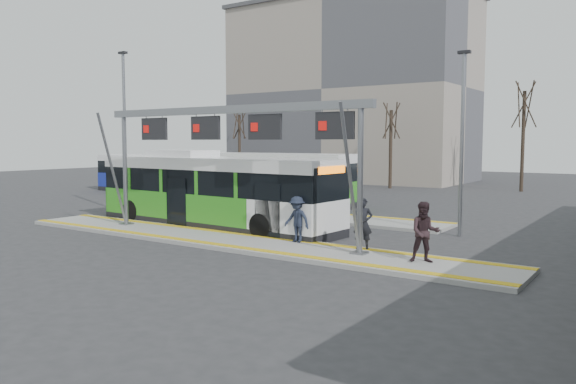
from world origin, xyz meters
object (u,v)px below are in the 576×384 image
at_px(passenger_c, 297,219).
at_px(hero_bus, 214,192).
at_px(passenger_a, 363,224).
at_px(passenger_b, 425,232).
at_px(gantry, 227,133).

bearing_deg(passenger_c, hero_bus, 167.88).
distance_m(passenger_a, passenger_c, 2.71).
relative_size(passenger_b, passenger_c, 1.10).
height_order(gantry, passenger_c, gantry).
height_order(gantry, passenger_b, gantry).
bearing_deg(hero_bus, gantry, -37.23).
height_order(hero_bus, passenger_b, hero_bus).
distance_m(gantry, hero_bus, 4.71).
relative_size(gantry, passenger_b, 6.76).
xyz_separation_m(hero_bus, passenger_c, (5.82, -1.80, -0.60)).
xyz_separation_m(gantry, hero_bus, (-2.96, 2.50, -2.68)).
bearing_deg(passenger_c, passenger_a, 7.99).
bearing_deg(passenger_a, passenger_c, 157.98).
bearing_deg(passenger_b, gantry, 153.19).
relative_size(hero_bus, passenger_b, 6.77).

